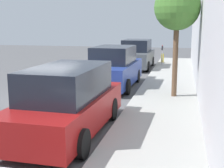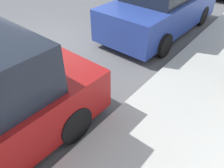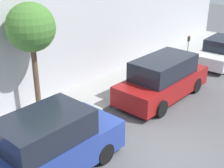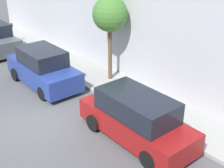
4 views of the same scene
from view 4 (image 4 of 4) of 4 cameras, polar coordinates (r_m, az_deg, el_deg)
ground_plane at (r=13.70m, az=-13.32°, el=-6.98°), size 60.00×60.00×0.00m
sidewalk at (r=16.03m, az=1.65°, el=-0.90°), size 2.52×32.00×0.15m
parked_minivan_second at (r=11.97m, az=4.46°, el=-6.24°), size 2.02×4.95×1.90m
parked_suv_third at (r=16.70m, az=-12.49°, el=2.84°), size 2.10×4.85×1.98m
parking_meter_far at (r=23.89m, az=-17.78°, el=9.34°), size 0.11×0.15×1.42m
street_tree at (r=15.92m, az=-0.37°, el=12.52°), size 1.78×1.78×4.41m
fire_hydrant at (r=25.66m, az=-19.57°, el=8.92°), size 0.20×0.20×0.69m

